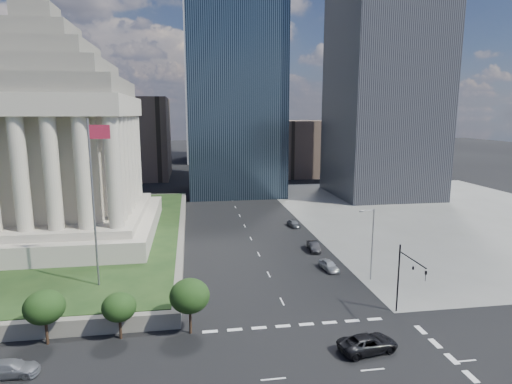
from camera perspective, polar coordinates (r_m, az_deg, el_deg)
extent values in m
plane|color=black|center=(129.96, -3.96, 0.40)|extent=(500.00, 500.00, 0.00)
cube|color=slate|center=(106.61, 23.56, -2.65)|extent=(68.00, 90.00, 0.03)
cylinder|color=slate|center=(53.88, -20.87, -1.59)|extent=(0.24, 0.24, 20.00)
cube|color=maroon|center=(52.63, -20.18, 7.53)|extent=(2.40, 0.05, 1.60)
cube|color=black|center=(123.45, -2.99, 13.87)|extent=(26.00, 26.00, 60.00)
cube|color=black|center=(127.25, 17.22, 22.44)|extent=(26.00, 28.00, 100.00)
cube|color=#504236|center=(163.68, 6.38, 5.95)|extent=(20.00, 30.00, 20.00)
cube|color=#504236|center=(159.00, -15.88, 6.94)|extent=(24.00, 30.00, 28.00)
cylinder|color=black|center=(52.20, 18.43, -10.86)|extent=(0.18, 0.18, 8.00)
cylinder|color=black|center=(48.86, 20.12, -8.44)|extent=(0.14, 5.50, 0.14)
cube|color=black|center=(46.89, 21.69, -10.38)|extent=(0.30, 0.30, 1.10)
cylinder|color=slate|center=(60.37, 15.24, -6.79)|extent=(0.16, 0.16, 10.00)
cylinder|color=slate|center=(58.80, 14.66, -2.38)|extent=(1.80, 0.12, 0.12)
cube|color=slate|center=(58.48, 13.84, -2.51)|extent=(0.50, 0.22, 0.14)
imported|color=black|center=(44.69, 14.72, -18.93)|extent=(6.19, 3.63, 1.62)
imported|color=slate|center=(45.41, -29.89, -19.71)|extent=(2.16, 4.86, 1.38)
imported|color=#94979C|center=(64.00, 9.71, -9.60)|extent=(4.49, 2.28, 1.46)
imported|color=black|center=(72.22, 7.69, -7.20)|extent=(1.95, 4.68, 1.51)
imported|color=#54585C|center=(86.69, 5.02, -4.19)|extent=(4.30, 2.23, 1.40)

